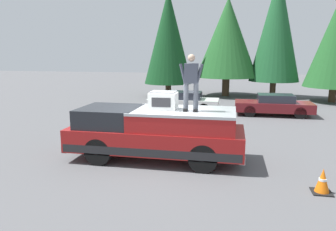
{
  "coord_description": "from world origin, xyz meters",
  "views": [
    {
      "loc": [
        -9.27,
        -2.07,
        3.37
      ],
      "look_at": [
        0.78,
        -0.04,
        1.35
      ],
      "focal_mm": 33.97,
      "sensor_mm": 36.0,
      "label": 1
    }
  ],
  "objects_px": {
    "traffic_cone": "(323,182)",
    "person_on_truck_bed": "(191,81)",
    "pickup_truck": "(156,133)",
    "parked_car_maroon": "(274,105)",
    "parked_car_white": "(184,101)",
    "compressor_unit": "(163,100)"
  },
  "relations": [
    {
      "from": "person_on_truck_bed",
      "to": "parked_car_white",
      "type": "distance_m",
      "value": 9.22
    },
    {
      "from": "parked_car_white",
      "to": "person_on_truck_bed",
      "type": "bearing_deg",
      "value": -170.03
    },
    {
      "from": "compressor_unit",
      "to": "parked_car_maroon",
      "type": "xyz_separation_m",
      "value": [
        8.44,
        -4.35,
        -1.35
      ]
    },
    {
      "from": "pickup_truck",
      "to": "person_on_truck_bed",
      "type": "relative_size",
      "value": 3.28
    },
    {
      "from": "compressor_unit",
      "to": "person_on_truck_bed",
      "type": "distance_m",
      "value": 1.09
    },
    {
      "from": "parked_car_maroon",
      "to": "compressor_unit",
      "type": "bearing_deg",
      "value": 152.75
    },
    {
      "from": "compressor_unit",
      "to": "traffic_cone",
      "type": "xyz_separation_m",
      "value": [
        -1.64,
        -4.33,
        -1.64
      ]
    },
    {
      "from": "traffic_cone",
      "to": "parked_car_white",
      "type": "bearing_deg",
      "value": 25.85
    },
    {
      "from": "compressor_unit",
      "to": "parked_car_white",
      "type": "bearing_deg",
      "value": 4.46
    },
    {
      "from": "pickup_truck",
      "to": "traffic_cone",
      "type": "distance_m",
      "value": 4.91
    },
    {
      "from": "compressor_unit",
      "to": "traffic_cone",
      "type": "distance_m",
      "value": 4.91
    },
    {
      "from": "parked_car_maroon",
      "to": "traffic_cone",
      "type": "relative_size",
      "value": 6.61
    },
    {
      "from": "parked_car_maroon",
      "to": "parked_car_white",
      "type": "distance_m",
      "value": 5.03
    },
    {
      "from": "pickup_truck",
      "to": "person_on_truck_bed",
      "type": "xyz_separation_m",
      "value": [
        -0.18,
        -1.13,
        1.68
      ]
    },
    {
      "from": "parked_car_maroon",
      "to": "parked_car_white",
      "type": "relative_size",
      "value": 1.0
    },
    {
      "from": "compressor_unit",
      "to": "parked_car_maroon",
      "type": "bearing_deg",
      "value": -27.25
    },
    {
      "from": "compressor_unit",
      "to": "traffic_cone",
      "type": "bearing_deg",
      "value": -110.74
    },
    {
      "from": "pickup_truck",
      "to": "parked_car_maroon",
      "type": "distance_m",
      "value": 9.61
    },
    {
      "from": "compressor_unit",
      "to": "person_on_truck_bed",
      "type": "height_order",
      "value": "person_on_truck_bed"
    },
    {
      "from": "parked_car_white",
      "to": "traffic_cone",
      "type": "relative_size",
      "value": 6.61
    },
    {
      "from": "traffic_cone",
      "to": "person_on_truck_bed",
      "type": "bearing_deg",
      "value": 66.88
    },
    {
      "from": "compressor_unit",
      "to": "traffic_cone",
      "type": "height_order",
      "value": "compressor_unit"
    }
  ]
}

